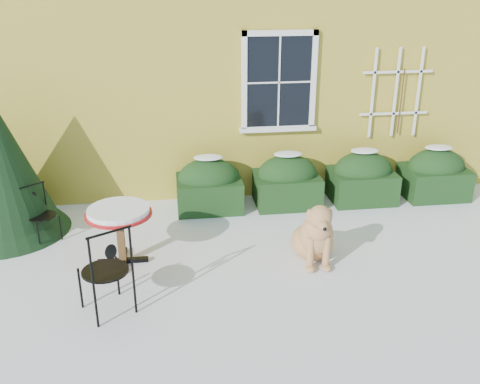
{
  "coord_description": "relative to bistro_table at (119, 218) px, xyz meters",
  "views": [
    {
      "loc": [
        -0.89,
        -5.54,
        3.61
      ],
      "look_at": [
        0.0,
        1.0,
        0.9
      ],
      "focal_mm": 40.0,
      "sensor_mm": 36.0,
      "label": 1
    }
  ],
  "objects": [
    {
      "name": "ground",
      "position": [
        1.6,
        -0.9,
        -0.67
      ],
      "size": [
        80.0,
        80.0,
        0.0
      ],
      "primitive_type": "plane",
      "color": "white",
      "rests_on": "ground"
    },
    {
      "name": "hedge_row",
      "position": [
        3.25,
        1.65,
        -0.27
      ],
      "size": [
        4.95,
        0.8,
        0.91
      ],
      "color": "black",
      "rests_on": "ground"
    },
    {
      "name": "bistro_table",
      "position": [
        0.0,
        0.0,
        0.0
      ],
      "size": [
        0.86,
        0.86,
        0.8
      ],
      "rotation": [
        0.0,
        0.0,
        0.32
      ],
      "color": "black",
      "rests_on": "ground"
    },
    {
      "name": "patio_chair_near",
      "position": [
        -0.06,
        -1.13,
        -0.12
      ],
      "size": [
        0.66,
        0.66,
        1.1
      ],
      "rotation": [
        0.0,
        0.0,
        3.64
      ],
      "color": "black",
      "rests_on": "ground"
    },
    {
      "name": "patio_chair_far",
      "position": [
        -1.19,
        0.85,
        -0.25
      ],
      "size": [
        0.51,
        0.51,
        0.83
      ],
      "rotation": [
        0.0,
        0.0,
        0.7
      ],
      "color": "black",
      "rests_on": "ground"
    },
    {
      "name": "dog",
      "position": [
        2.56,
        -0.29,
        -0.3
      ],
      "size": [
        0.62,
        1.02,
        0.92
      ],
      "rotation": [
        0.0,
        0.0,
        -0.03
      ],
      "color": "tan",
      "rests_on": "ground"
    }
  ]
}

